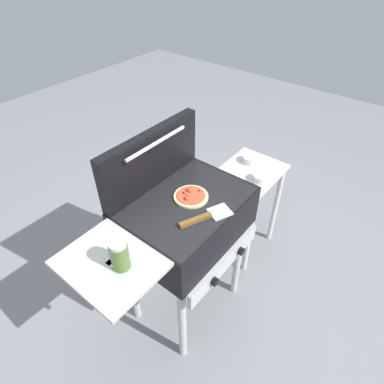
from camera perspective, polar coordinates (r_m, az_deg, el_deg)
The scene contains 9 objects.
ground_plane at distance 2.27m, azimuth -0.83°, elevation -18.82°, with size 8.00×8.00×0.00m, color gray.
grill at distance 1.66m, azimuth -1.26°, elevation -5.52°, with size 0.96×0.53×0.90m.
grill_lid_open at distance 1.60m, azimuth -7.19°, elevation 5.81°, with size 0.63×0.08×0.30m.
pizza_pepperoni at distance 1.58m, azimuth -0.20°, elevation -0.71°, with size 0.17×0.17×0.03m.
sauce_jar at distance 1.28m, azimuth -12.69°, elevation -10.85°, with size 0.07×0.07×0.13m.
spatula at distance 1.48m, azimuth 2.45°, elevation -4.38°, with size 0.26×0.16×0.02m.
prep_table at distance 2.25m, azimuth 9.73°, elevation -0.27°, with size 0.44×0.36×0.70m.
topping_bowl_near at distance 2.04m, azimuth 12.03°, elevation 2.43°, with size 0.10×0.10×0.04m.
topping_bowl_far at distance 2.20m, azimuth 10.35°, elevation 5.72°, with size 0.11×0.11×0.04m.
Camera 1 is at (-0.90, -0.76, 1.94)m, focal length 30.10 mm.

